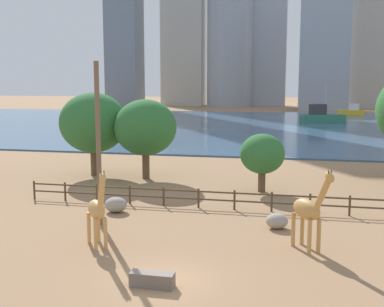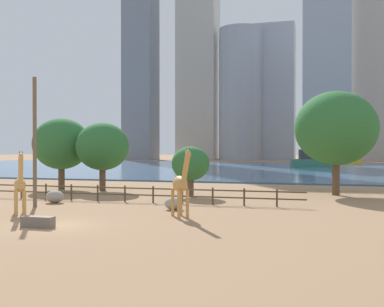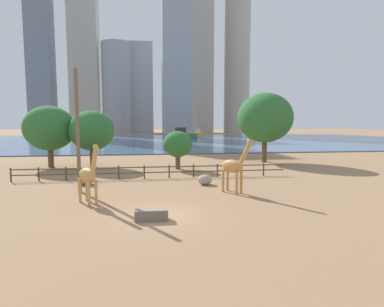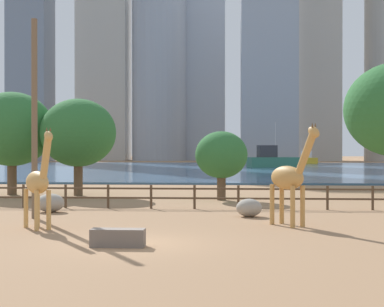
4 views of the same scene
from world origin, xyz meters
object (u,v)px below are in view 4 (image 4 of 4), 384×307
at_px(giraffe_tall, 38,182).
at_px(feeding_trough, 118,238).
at_px(tree_left_large, 221,155).
at_px(boulder_near_fence, 50,203).
at_px(boulder_by_pole, 249,208).
at_px(utility_pole, 34,119).
at_px(boat_sailboat, 303,159).
at_px(tree_center_broad, 78,133).
at_px(giraffe_companion, 290,178).
at_px(boat_ferry, 272,160).
at_px(tree_right_tall, 12,129).

relative_size(giraffe_tall, feeding_trough, 2.29).
distance_m(feeding_trough, tree_left_large, 18.85).
xyz_separation_m(boulder_near_fence, boulder_by_pole, (10.22, -1.40, -0.05)).
height_order(utility_pole, boulder_by_pole, utility_pole).
distance_m(boulder_near_fence, boat_sailboat, 104.25).
relative_size(utility_pole, tree_center_broad, 1.37).
xyz_separation_m(boulder_by_pole, tree_center_broad, (-11.67, 12.37, 3.99)).
height_order(boulder_by_pole, feeding_trough, boulder_by_pole).
relative_size(giraffe_companion, utility_pole, 0.46).
distance_m(boat_ferry, boat_sailboat, 29.12).
height_order(boulder_near_fence, boat_sailboat, boat_sailboat).
bearing_deg(boat_ferry, boulder_near_fence, -118.34).
bearing_deg(tree_center_broad, boulder_near_fence, -82.45).
bearing_deg(tree_right_tall, giraffe_companion, -41.67).
height_order(feeding_trough, boat_ferry, boat_ferry).
height_order(feeding_trough, tree_center_broad, tree_center_broad).
height_order(giraffe_companion, tree_center_broad, tree_center_broad).
distance_m(boulder_by_pole, boat_sailboat, 103.66).
relative_size(feeding_trough, tree_left_large, 0.41).
xyz_separation_m(feeding_trough, boat_ferry, (10.67, 83.93, 1.21)).
distance_m(giraffe_tall, boat_ferry, 81.20).
bearing_deg(boulder_by_pole, utility_pole, -172.38).
bearing_deg(utility_pole, giraffe_tall, -68.88).
relative_size(giraffe_tall, tree_left_large, 0.93).
relative_size(boulder_near_fence, tree_left_large, 0.33).
bearing_deg(boat_sailboat, tree_right_tall, 73.20).
bearing_deg(boat_sailboat, feeding_trough, 82.66).
distance_m(boulder_near_fence, boulder_by_pole, 10.32).
xyz_separation_m(giraffe_companion, boat_ferry, (4.44, 78.22, -0.55)).
bearing_deg(utility_pole, tree_left_large, 51.09).
height_order(boat_ferry, boat_sailboat, boat_ferry).
xyz_separation_m(boulder_by_pole, tree_left_large, (-1.51, 9.30, 2.45)).
bearing_deg(boulder_near_fence, boulder_by_pole, -7.81).
bearing_deg(boulder_near_fence, giraffe_tall, -76.66).
height_order(giraffe_tall, boat_ferry, boat_ferry).
height_order(boulder_by_pole, tree_left_large, tree_left_large).
bearing_deg(tree_left_large, utility_pole, -128.91).
xyz_separation_m(giraffe_tall, boulder_near_fence, (-1.52, 6.42, -1.43)).
relative_size(tree_right_tall, boat_sailboat, 1.12).
bearing_deg(boulder_by_pole, giraffe_tall, -150.02).
height_order(giraffe_companion, utility_pole, utility_pole).
xyz_separation_m(giraffe_tall, boat_ferry, (14.75, 79.84, -0.41)).
height_order(giraffe_companion, boat_sailboat, boat_sailboat).
relative_size(giraffe_companion, tree_right_tall, 0.58).
distance_m(giraffe_tall, utility_pole, 4.82).
relative_size(giraffe_companion, tree_left_large, 0.98).
bearing_deg(tree_center_broad, boat_ferry, 74.15).
bearing_deg(boulder_by_pole, tree_left_large, 99.23).
height_order(giraffe_tall, feeding_trough, giraffe_tall).
bearing_deg(utility_pole, tree_center_broad, 96.48).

